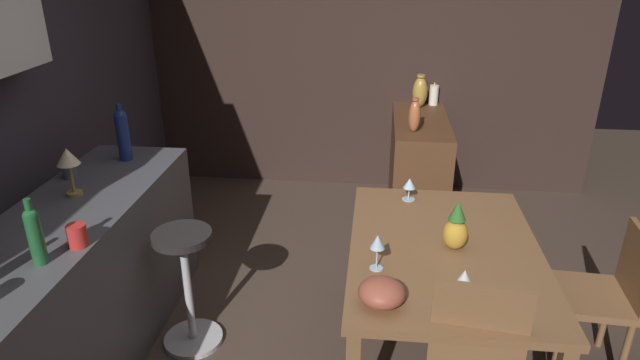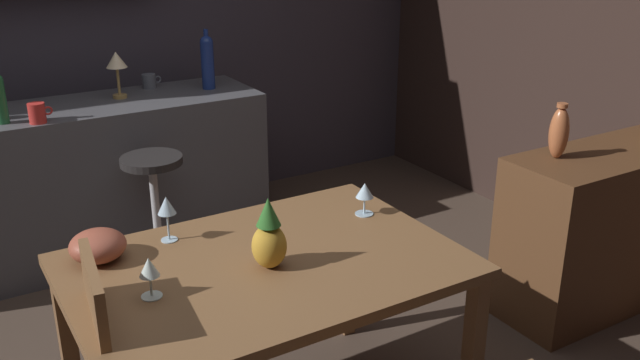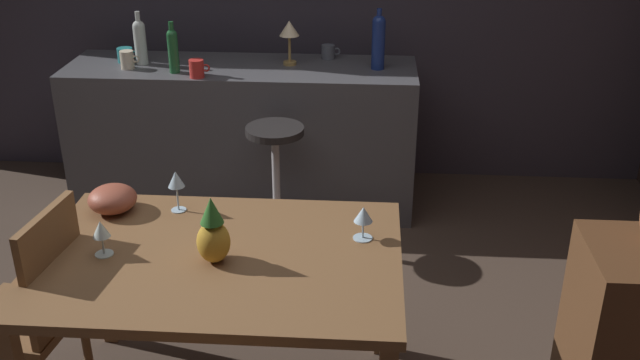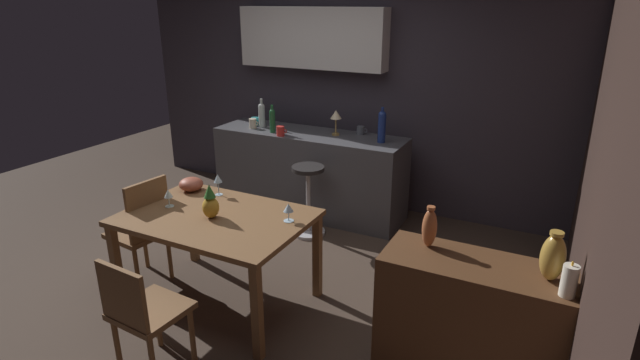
{
  "view_description": "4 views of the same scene",
  "coord_description": "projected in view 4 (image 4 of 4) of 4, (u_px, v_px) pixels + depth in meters",
  "views": [
    {
      "loc": [
        -2.3,
        0.02,
        2.13
      ],
      "look_at": [
        0.52,
        0.33,
        0.89
      ],
      "focal_mm": 30.52,
      "sensor_mm": 36.0,
      "label": 1
    },
    {
      "loc": [
        -0.86,
        -2.31,
        1.89
      ],
      "look_at": [
        0.61,
        0.13,
        0.79
      ],
      "focal_mm": 38.93,
      "sensor_mm": 36.0,
      "label": 2
    },
    {
      "loc": [
        0.64,
        -2.63,
        2.14
      ],
      "look_at": [
        0.44,
        0.24,
        0.78
      ],
      "focal_mm": 40.89,
      "sensor_mm": 36.0,
      "label": 3
    },
    {
      "loc": [
        2.3,
        -2.96,
        2.23
      ],
      "look_at": [
        0.64,
        0.28,
        0.9
      ],
      "focal_mm": 27.68,
      "sensor_mm": 36.0,
      "label": 4
    }
  ],
  "objects": [
    {
      "name": "vase_copper",
      "position": [
        429.0,
        228.0,
        2.97
      ],
      "size": [
        0.09,
        0.09,
        0.26
      ],
      "color": "#B26038",
      "rests_on": "sideboard_cabinet"
    },
    {
      "name": "vase_brass",
      "position": [
        553.0,
        257.0,
        2.61
      ],
      "size": [
        0.13,
        0.13,
        0.28
      ],
      "color": "#B78C38",
      "rests_on": "sideboard_cabinet"
    },
    {
      "name": "counter_lamp",
      "position": [
        336.0,
        117.0,
        5.12
      ],
      "size": [
        0.12,
        0.12,
        0.27
      ],
      "color": "#A58447",
      "rests_on": "kitchen_counter"
    },
    {
      "name": "wine_bottle_green",
      "position": [
        272.0,
        120.0,
        5.24
      ],
      "size": [
        0.06,
        0.06,
        0.3
      ],
      "color": "#1E592D",
      "rests_on": "kitchen_counter"
    },
    {
      "name": "wine_glass_left",
      "position": [
        218.0,
        179.0,
        3.98
      ],
      "size": [
        0.07,
        0.07,
        0.18
      ],
      "color": "silver",
      "rests_on": "dining_table"
    },
    {
      "name": "cup_red",
      "position": [
        281.0,
        131.0,
        5.13
      ],
      "size": [
        0.12,
        0.08,
        0.1
      ],
      "color": "red",
      "rests_on": "kitchen_counter"
    },
    {
      "name": "wine_glass_center",
      "position": [
        168.0,
        194.0,
        3.76
      ],
      "size": [
        0.07,
        0.07,
        0.14
      ],
      "color": "silver",
      "rests_on": "dining_table"
    },
    {
      "name": "wine_bottle_clear",
      "position": [
        262.0,
        114.0,
        5.47
      ],
      "size": [
        0.07,
        0.07,
        0.32
      ],
      "color": "silver",
      "rests_on": "kitchen_counter"
    },
    {
      "name": "cup_slate",
      "position": [
        361.0,
        130.0,
        5.2
      ],
      "size": [
        0.12,
        0.08,
        0.09
      ],
      "color": "#515660",
      "rests_on": "kitchen_counter"
    },
    {
      "name": "wine_glass_right",
      "position": [
        288.0,
        209.0,
        3.51
      ],
      "size": [
        0.08,
        0.08,
        0.14
      ],
      "color": "silver",
      "rests_on": "dining_table"
    },
    {
      "name": "pineapple_centerpiece",
      "position": [
        210.0,
        203.0,
        3.57
      ],
      "size": [
        0.12,
        0.12,
        0.26
      ],
      "color": "gold",
      "rests_on": "dining_table"
    },
    {
      "name": "chair_by_doorway",
      "position": [
        143.0,
        312.0,
        2.98
      ],
      "size": [
        0.43,
        0.43,
        0.82
      ],
      "color": "brown",
      "rests_on": "ground_plane"
    },
    {
      "name": "wine_bottle_cobalt",
      "position": [
        382.0,
        125.0,
        4.86
      ],
      "size": [
        0.08,
        0.08,
        0.36
      ],
      "color": "navy",
      "rests_on": "kitchen_counter"
    },
    {
      "name": "chair_near_window",
      "position": [
        142.0,
        229.0,
        3.98
      ],
      "size": [
        0.45,
        0.45,
        0.93
      ],
      "color": "brown",
      "rests_on": "ground_plane"
    },
    {
      "name": "sideboard_cabinet",
      "position": [
        472.0,
        324.0,
        2.95
      ],
      "size": [
        1.1,
        0.44,
        0.82
      ],
      "primitive_type": "cube",
      "color": "#56351E",
      "rests_on": "ground_plane"
    },
    {
      "name": "wall_kitchen_back",
      "position": [
        337.0,
        78.0,
        5.5
      ],
      "size": [
        5.2,
        0.33,
        2.6
      ],
      "color": "#38333D",
      "rests_on": "ground_plane"
    },
    {
      "name": "cup_cream",
      "position": [
        253.0,
        123.0,
        5.45
      ],
      "size": [
        0.12,
        0.08,
        0.11
      ],
      "color": "beige",
      "rests_on": "kitchen_counter"
    },
    {
      "name": "fruit_bowl",
      "position": [
        191.0,
        184.0,
        4.1
      ],
      "size": [
        0.2,
        0.2,
        0.11
      ],
      "primitive_type": "ellipsoid",
      "color": "#9E4C38",
      "rests_on": "dining_table"
    },
    {
      "name": "pillar_candle_tall",
      "position": [
        569.0,
        281.0,
        2.48
      ],
      "size": [
        0.08,
        0.08,
        0.2
      ],
      "color": "white",
      "rests_on": "sideboard_cabinet"
    },
    {
      "name": "dining_table",
      "position": [
        216.0,
        225.0,
        3.67
      ],
      "size": [
        1.36,
        0.94,
        0.74
      ],
      "color": "brown",
      "rests_on": "ground_plane"
    },
    {
      "name": "cup_teal",
      "position": [
        255.0,
        121.0,
        5.58
      ],
      "size": [
        0.13,
        0.09,
        0.09
      ],
      "color": "teal",
      "rests_on": "kitchen_counter"
    },
    {
      "name": "ground_plane",
      "position": [
        238.0,
        277.0,
        4.23
      ],
      "size": [
        9.0,
        9.0,
        0.0
      ],
      "primitive_type": "plane",
      "color": "#47382D"
    },
    {
      "name": "kitchen_counter",
      "position": [
        309.0,
        173.0,
        5.42
      ],
      "size": [
        2.1,
        0.6,
        0.9
      ],
      "primitive_type": "cube",
      "color": "#4C4C51",
      "rests_on": "ground_plane"
    },
    {
      "name": "bar_stool",
      "position": [
        308.0,
        198.0,
        4.89
      ],
      "size": [
        0.34,
        0.34,
        0.72
      ],
      "color": "#262323",
      "rests_on": "ground_plane"
    },
    {
      "name": "wall_side_right",
      "position": [
        605.0,
        167.0,
        2.94
      ],
      "size": [
        0.1,
        4.4,
        2.6
      ],
      "primitive_type": "cube",
      "color": "#33231E",
      "rests_on": "ground_plane"
    }
  ]
}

